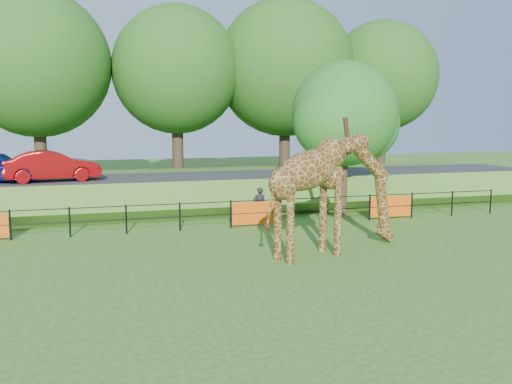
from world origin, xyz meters
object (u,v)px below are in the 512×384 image
car_red (52,166)px  tree_east (346,118)px  giraffe (335,194)px  visitor (259,205)px

car_red → tree_east: (12.49, -4.20, 2.17)m
giraffe → visitor: (-0.87, 5.52, -1.18)m
visitor → tree_east: (4.21, 0.91, 3.54)m
giraffe → car_red: bearing=112.1°
visitor → tree_east: 5.58m
giraffe → car_red: 14.03m
visitor → tree_east: tree_east is taller
car_red → tree_east: bearing=-116.9°
visitor → car_red: bearing=-28.9°
car_red → visitor: (8.27, -5.11, -1.37)m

